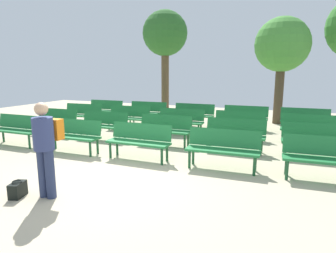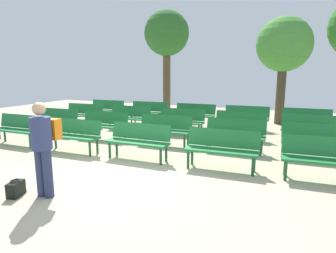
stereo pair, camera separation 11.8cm
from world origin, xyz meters
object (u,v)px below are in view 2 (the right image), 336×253
(bench_r3_c2, at_px, (195,113))
(visitor_with_backpack, at_px, (43,144))
(bench_r0_c3, at_px, (222,147))
(bench_r2_c4, at_px, (310,128))
(bench_r0_c0, at_px, (18,128))
(tree_0, at_px, (284,46))
(bench_r3_c4, at_px, (306,119))
(tree_2, at_px, (167,35))
(bench_r1_c2, at_px, (165,128))
(bench_r0_c2, at_px, (139,139))
(bench_r2_c1, at_px, (130,116))
(bench_r3_c1, at_px, (149,111))
(bench_r2_c0, at_px, (84,113))
(bench_r2_c3, at_px, (240,123))
(bench_r1_c1, at_px, (104,123))
(bench_r0_c1, at_px, (73,133))
(bench_r1_c0, at_px, (56,120))
(bench_r0_c4, at_px, (325,156))
(bench_r1_c3, at_px, (235,133))
(bench_r3_c3, at_px, (246,116))
(bench_r2_c2, at_px, (181,120))
(bench_r1_c4, at_px, (316,139))
(bench_r3_c0, at_px, (107,109))
(handbag, at_px, (16,189))

(bench_r3_c2, relative_size, visitor_with_backpack, 0.98)
(bench_r0_c3, distance_m, bench_r2_c4, 3.73)
(bench_r0_c0, height_order, tree_0, tree_0)
(visitor_with_backpack, bearing_deg, bench_r3_c4, -121.48)
(tree_2, bearing_deg, bench_r1_c2, -66.64)
(bench_r0_c2, xyz_separation_m, bench_r3_c2, (-0.14, 4.70, 0.00))
(bench_r2_c1, distance_m, bench_r3_c1, 1.57)
(bench_r2_c0, distance_m, bench_r2_c3, 6.05)
(bench_r1_c2, bearing_deg, bench_r1_c1, -179.36)
(bench_r0_c1, xyz_separation_m, bench_r0_c2, (1.94, 0.13, 0.00))
(bench_r0_c0, relative_size, bench_r2_c1, 0.99)
(bench_r0_c1, bearing_deg, bench_r2_c1, 91.24)
(bench_r1_c0, distance_m, visitor_with_backpack, 5.36)
(bench_r1_c2, xyz_separation_m, bench_r2_c1, (-2.13, 1.55, 0.00))
(bench_r0_c4, xyz_separation_m, bench_r1_c1, (-6.15, 1.26, 0.00))
(tree_0, bearing_deg, bench_r3_c2, -147.85)
(bench_r1_c3, relative_size, bench_r3_c4, 1.00)
(bench_r1_c3, distance_m, bench_r2_c4, 2.51)
(visitor_with_backpack, bearing_deg, bench_r0_c3, -134.67)
(bench_r0_c3, xyz_separation_m, bench_r2_c3, (-0.16, 3.12, 0.00))
(bench_r2_c3, distance_m, bench_r3_c3, 1.59)
(bench_r3_c1, bearing_deg, bench_r2_c2, -39.54)
(bench_r0_c4, bearing_deg, bench_r3_c3, 112.13)
(bench_r3_c1, bearing_deg, bench_r3_c4, -0.28)
(bench_r1_c4, xyz_separation_m, bench_r3_c2, (-4.14, 2.97, 0.00))
(bench_r3_c0, bearing_deg, bench_r0_c0, -89.97)
(bench_r2_c4, height_order, tree_2, tree_2)
(bench_r3_c1, height_order, handbag, bench_r3_c1)
(bench_r3_c1, height_order, bench_r3_c4, same)
(bench_r0_c4, distance_m, bench_r2_c4, 3.14)
(bench_r2_c4, distance_m, tree_0, 4.32)
(bench_r3_c1, bearing_deg, bench_r0_c4, -38.20)
(bench_r0_c0, distance_m, bench_r2_c2, 5.09)
(bench_r3_c0, bearing_deg, bench_r2_c0, -91.53)
(bench_r3_c0, relative_size, bench_r3_c4, 1.00)
(bench_r0_c2, height_order, bench_r2_c1, same)
(bench_r0_c3, bearing_deg, bench_r0_c1, -179.85)
(bench_r0_c1, height_order, bench_r2_c2, same)
(bench_r1_c0, relative_size, bench_r3_c1, 1.00)
(visitor_with_backpack, bearing_deg, bench_r3_c3, -108.71)
(bench_r3_c4, bearing_deg, bench_r3_c3, -179.61)
(bench_r2_c4, xyz_separation_m, bench_r3_c3, (-2.07, 1.48, 0.00))
(handbag, bearing_deg, bench_r0_c3, 44.38)
(bench_r1_c3, bearing_deg, bench_r1_c0, -178.84)
(bench_r3_c3, bearing_deg, bench_r1_c2, -121.30)
(bench_r3_c1, distance_m, tree_2, 3.62)
(bench_r3_c1, bearing_deg, bench_r3_c0, -178.13)
(bench_r0_c4, bearing_deg, bench_r0_c0, 178.72)
(bench_r2_c4, xyz_separation_m, bench_r3_c2, (-4.05, 1.39, 0.00))
(bench_r0_c3, distance_m, bench_r1_c3, 1.58)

